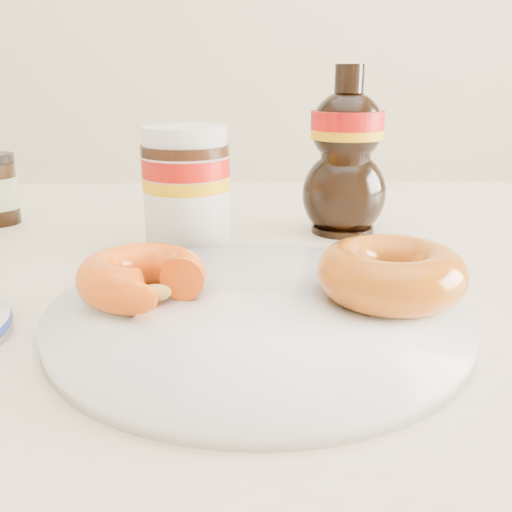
{
  "coord_description": "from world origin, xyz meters",
  "views": [
    {
      "loc": [
        -0.0,
        -0.39,
        0.92
      ],
      "look_at": [
        0.01,
        0.04,
        0.79
      ],
      "focal_mm": 40.0,
      "sensor_mm": 36.0,
      "label": 1
    }
  ],
  "objects_px": {
    "nutella_jar": "(186,184)",
    "syrup_bottle": "(346,152)",
    "donut_whole": "(391,273)",
    "dining_table": "(244,354)",
    "donut_bitten": "(142,276)",
    "plate": "(258,312)"
  },
  "relations": [
    {
      "from": "nutella_jar",
      "to": "syrup_bottle",
      "type": "relative_size",
      "value": 0.68
    },
    {
      "from": "donut_whole",
      "to": "syrup_bottle",
      "type": "xyz_separation_m",
      "value": [
        0.01,
        0.24,
        0.06
      ]
    },
    {
      "from": "dining_table",
      "to": "donut_bitten",
      "type": "xyz_separation_m",
      "value": [
        -0.08,
        -0.09,
        0.11
      ]
    },
    {
      "from": "donut_whole",
      "to": "dining_table",
      "type": "bearing_deg",
      "value": 136.9
    },
    {
      "from": "donut_bitten",
      "to": "plate",
      "type": "bearing_deg",
      "value": 0.6
    },
    {
      "from": "donut_whole",
      "to": "plate",
      "type": "bearing_deg",
      "value": -175.31
    },
    {
      "from": "plate",
      "to": "donut_whole",
      "type": "xyz_separation_m",
      "value": [
        0.1,
        0.01,
        0.03
      ]
    },
    {
      "from": "plate",
      "to": "nutella_jar",
      "type": "distance_m",
      "value": 0.21
    },
    {
      "from": "plate",
      "to": "donut_whole",
      "type": "distance_m",
      "value": 0.1
    },
    {
      "from": "donut_bitten",
      "to": "syrup_bottle",
      "type": "height_order",
      "value": "syrup_bottle"
    },
    {
      "from": "dining_table",
      "to": "donut_whole",
      "type": "relative_size",
      "value": 12.83
    },
    {
      "from": "donut_bitten",
      "to": "nutella_jar",
      "type": "distance_m",
      "value": 0.18
    },
    {
      "from": "dining_table",
      "to": "donut_whole",
      "type": "bearing_deg",
      "value": -43.1
    },
    {
      "from": "dining_table",
      "to": "syrup_bottle",
      "type": "xyz_separation_m",
      "value": [
        0.12,
        0.14,
        0.18
      ]
    },
    {
      "from": "donut_bitten",
      "to": "nutella_jar",
      "type": "bearing_deg",
      "value": 93.57
    },
    {
      "from": "plate",
      "to": "donut_whole",
      "type": "bearing_deg",
      "value": 4.69
    },
    {
      "from": "donut_bitten",
      "to": "dining_table",
      "type": "bearing_deg",
      "value": 61.29
    },
    {
      "from": "dining_table",
      "to": "nutella_jar",
      "type": "distance_m",
      "value": 0.18
    },
    {
      "from": "donut_whole",
      "to": "syrup_bottle",
      "type": "height_order",
      "value": "syrup_bottle"
    },
    {
      "from": "dining_table",
      "to": "plate",
      "type": "bearing_deg",
      "value": -84.93
    },
    {
      "from": "nutella_jar",
      "to": "syrup_bottle",
      "type": "distance_m",
      "value": 0.18
    },
    {
      "from": "donut_bitten",
      "to": "nutella_jar",
      "type": "relative_size",
      "value": 0.76
    }
  ]
}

